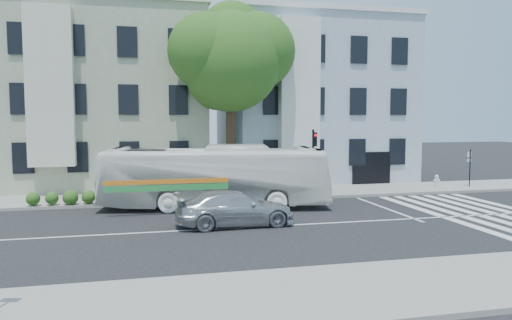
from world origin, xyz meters
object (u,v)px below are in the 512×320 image
object	(u,v)px
bus	(215,177)
traffic_signal	(314,154)
fire_hydrant	(437,180)
sedan	(235,208)

from	to	relation	value
bus	traffic_signal	world-z (taller)	traffic_signal
fire_hydrant	sedan	bearing A→B (deg)	-152.37
traffic_signal	sedan	bearing A→B (deg)	-115.98
bus	traffic_signal	bearing A→B (deg)	-61.75
traffic_signal	fire_hydrant	size ratio (longest dim) A/B	5.01
traffic_signal	bus	bearing A→B (deg)	-144.94
bus	sedan	xyz separation A→B (m)	(0.20, -4.12, -0.83)
bus	fire_hydrant	distance (m)	14.63
traffic_signal	fire_hydrant	world-z (taller)	traffic_signal
sedan	fire_hydrant	size ratio (longest dim) A/B	6.48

